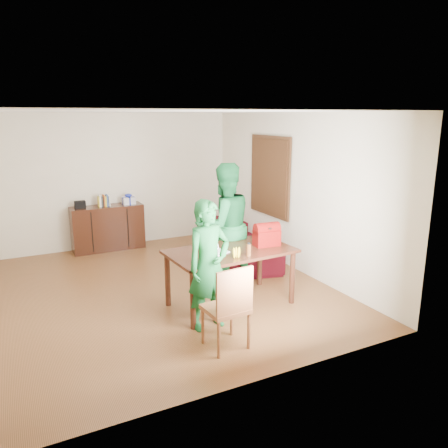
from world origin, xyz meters
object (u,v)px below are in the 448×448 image
chair (226,323)px  person_near (209,265)px  table (230,257)px  red_bag (267,237)px  laptop (217,250)px  sofa (243,241)px  bottle (249,249)px  person_far (224,226)px

chair → person_near: person_near is taller
table → red_bag: size_ratio=4.96×
laptop → sofa: 2.35m
laptop → bottle: laptop is taller
sofa → person_near: bearing=156.6°
chair → laptop: size_ratio=2.84×
person_far → sofa: bearing=-132.8°
chair → laptop: laptop is taller
table → sofa: size_ratio=0.79×
person_far → laptop: person_far is taller
laptop → sofa: (1.41, 1.80, -0.53)m
person_near → laptop: 0.53m
bottle → sofa: (1.08, 2.09, -0.58)m
chair → sofa: chair is taller
person_far → laptop: 0.91m
person_near → person_far: (0.81, 1.18, 0.15)m
table → person_near: 0.75m
chair → bottle: (0.69, 0.70, 0.61)m
chair → person_far: size_ratio=0.52×
table → sofa: bearing=52.7°
person_near → bottle: bearing=2.1°
person_near → bottle: 0.67m
person_near → red_bag: person_near is taller
laptop → bottle: bearing=-61.8°
red_bag → person_near: bearing=-152.6°
sofa → chair: bearing=162.0°
person_far → sofa: person_far is taller
person_near → person_far: bearing=45.6°
person_far → red_bag: 0.80m
person_far → bottle: 1.05m
person_near → red_bag: (1.13, 0.44, 0.12)m
person_far → bottle: (-0.16, -1.04, -0.07)m
table → laptop: laptop is taller
table → sofa: 2.14m
person_far → laptop: size_ratio=5.43×
bottle → table: bearing=105.6°
bottle → sofa: 2.42m
table → laptop: 0.29m
table → chair: chair is taller
laptop → red_bag: size_ratio=0.99×
red_bag → table: bearing=-178.1°
table → sofa: table is taller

